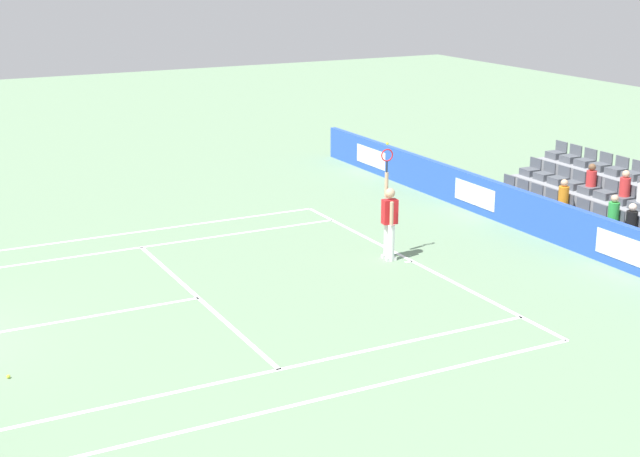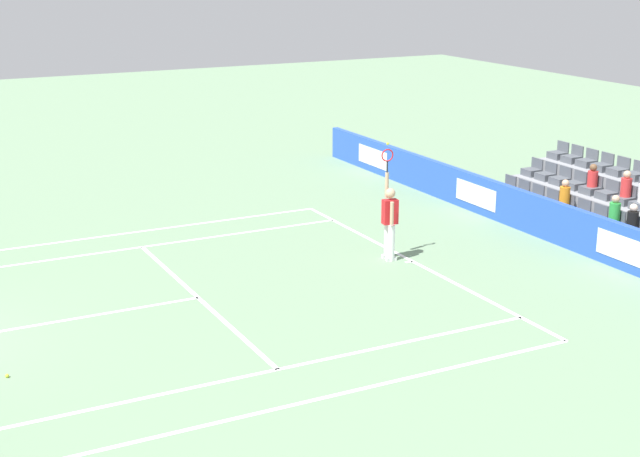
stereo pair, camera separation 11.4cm
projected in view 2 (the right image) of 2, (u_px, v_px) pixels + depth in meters
name	position (u px, v px, depth m)	size (l,w,h in m)	color
line_baseline	(412.00, 261.00, 22.77)	(10.97, 0.10, 0.01)	white
line_service	(198.00, 298.00, 20.36)	(8.23, 0.10, 0.01)	white
line_centre_service	(48.00, 323.00, 18.96)	(0.10, 6.40, 0.01)	white
line_singles_sideline_left	(125.00, 249.00, 23.67)	(0.10, 11.89, 0.01)	white
line_singles_sideline_right	(254.00, 374.00, 16.65)	(0.10, 11.89, 0.01)	white
line_doubles_sideline_left	(110.00, 235.00, 24.84)	(0.10, 11.89, 0.01)	white
line_doubles_sideline_right	(287.00, 406.00, 15.48)	(0.10, 11.89, 0.01)	white
line_centre_mark	(409.00, 262.00, 22.72)	(0.10, 0.20, 0.01)	white
sponsor_barrier	(546.00, 219.00, 24.41)	(23.35, 0.22, 1.08)	blue
tennis_player	(390.00, 220.00, 22.66)	(0.52, 0.38, 2.85)	white
stadium_stand	(614.00, 208.00, 25.40)	(6.82, 2.85, 2.13)	gray
loose_tennis_ball	(7.00, 376.00, 16.53)	(0.07, 0.07, 0.07)	#D1E533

